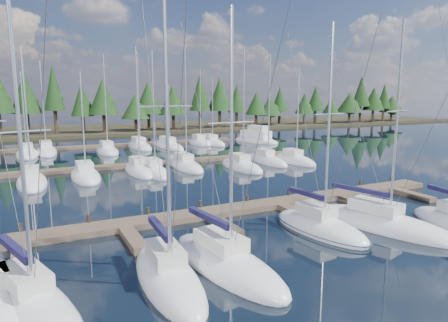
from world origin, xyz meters
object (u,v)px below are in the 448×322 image
main_dock (209,216)px  front_sailboat_5 (381,223)px  front_sailboat_4 (320,227)px  front_sailboat_2 (168,277)px  front_sailboat_3 (225,263)px  motor_yacht_right (256,139)px  front_sailboat_1 (30,304)px

main_dock → front_sailboat_5: size_ratio=3.15×
main_dock → front_sailboat_4: size_ratio=3.21×
front_sailboat_2 → front_sailboat_3: (3.14, 0.28, -0.03)m
main_dock → front_sailboat_5: front_sailboat_5 is taller
main_dock → motor_yacht_right: (26.17, 37.26, 0.34)m
main_dock → front_sailboat_2: 9.94m
front_sailboat_4 → front_sailboat_5: bearing=-15.9°
front_sailboat_2 → front_sailboat_4: (11.02, 2.45, -0.02)m
front_sailboat_1 → front_sailboat_4: bearing=7.6°
motor_yacht_right → front_sailboat_2: bearing=-125.2°
motor_yacht_right → front_sailboat_5: bearing=-110.8°
front_sailboat_3 → front_sailboat_4: 8.17m
front_sailboat_4 → front_sailboat_2: bearing=-167.5°
front_sailboat_4 → front_sailboat_5: (4.18, -1.19, -0.01)m
front_sailboat_5 → motor_yacht_right: 47.16m
main_dock → motor_yacht_right: motor_yacht_right is taller
front_sailboat_3 → front_sailboat_4: size_ratio=0.98×
front_sailboat_1 → front_sailboat_4: 16.98m
front_sailboat_1 → front_sailboat_3: front_sailboat_3 is taller
main_dock → front_sailboat_1: 14.02m
main_dock → motor_yacht_right: size_ratio=4.17×
front_sailboat_2 → front_sailboat_5: 15.25m
front_sailboat_3 → main_dock: bearing=71.3°
front_sailboat_2 → main_dock: bearing=54.4°
front_sailboat_4 → motor_yacht_right: bearing=64.0°
main_dock → front_sailboat_3: size_ratio=3.26×
front_sailboat_1 → front_sailboat_5: front_sailboat_5 is taller
main_dock → front_sailboat_5: (9.42, -6.83, 0.07)m
main_dock → front_sailboat_1: (-11.60, -7.88, 0.08)m
front_sailboat_1 → motor_yacht_right: 58.85m
front_sailboat_4 → motor_yacht_right: 47.73m
front_sailboat_2 → front_sailboat_4: bearing=12.5°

